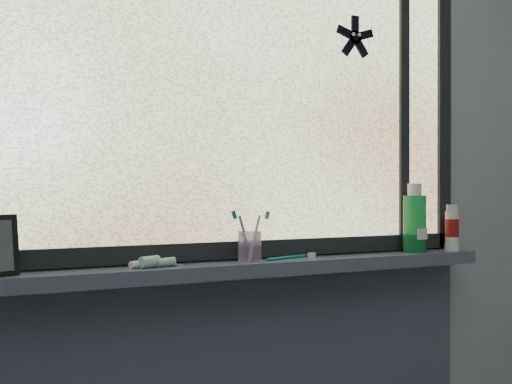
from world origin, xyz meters
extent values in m
cube|color=#9EA3A8|center=(0.00, 1.30, 1.25)|extent=(3.00, 0.01, 2.50)
cube|color=#454A5C|center=(0.00, 1.23, 1.00)|extent=(1.62, 0.14, 0.04)
cube|color=silver|center=(0.00, 1.28, 1.53)|extent=(1.50, 0.01, 1.00)
cube|color=black|center=(0.00, 1.28, 1.05)|extent=(1.60, 0.03, 0.05)
cube|color=black|center=(0.78, 1.28, 1.53)|extent=(0.05, 0.03, 1.10)
cube|color=black|center=(0.60, 1.28, 1.53)|extent=(0.03, 0.03, 1.00)
cylinder|color=#A391C0|center=(0.00, 1.21, 1.06)|extent=(0.08, 0.08, 0.09)
cylinder|color=#1B8C45|center=(0.60, 1.22, 1.13)|extent=(0.08, 0.08, 0.19)
cylinder|color=silver|center=(0.77, 1.22, 1.10)|extent=(0.05, 0.05, 0.11)
camera|label=1|loc=(-0.66, -0.27, 1.22)|focal=40.00mm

